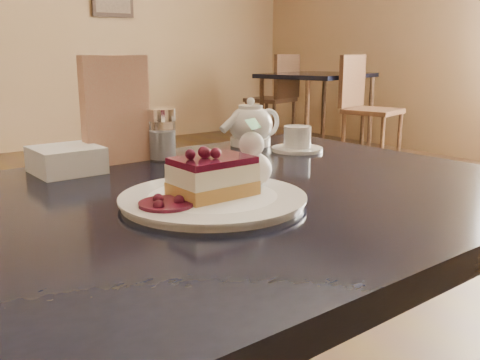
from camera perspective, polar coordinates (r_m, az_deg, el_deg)
main_table at (r=0.88m, az=-4.74°, el=-6.67°), size 1.22×0.84×0.74m
dessert_plate at (r=0.81m, az=-2.91°, el=-2.08°), size 0.28×0.28×0.01m
cheesecake_slice at (r=0.81m, az=-2.94°, el=0.34°), size 0.12×0.09×0.06m
whipped_cream at (r=0.86m, az=1.24°, el=1.19°), size 0.07×0.07×0.06m
berry_sauce at (r=0.76m, az=-7.86°, el=-2.55°), size 0.08×0.08×0.01m
tea_set at (r=1.30m, az=2.11°, el=5.47°), size 0.20×0.24×0.10m
menu_card at (r=1.12m, az=-13.10°, el=7.25°), size 0.14×0.04×0.22m
sugar_shaker at (r=1.14m, az=-8.29°, el=4.90°), size 0.06×0.06×0.11m
napkin_stack at (r=1.07m, az=-18.04°, el=2.07°), size 0.12×0.12×0.05m
bg_table_far_right at (r=5.43m, az=7.99°, el=3.87°), size 1.20×1.86×1.24m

